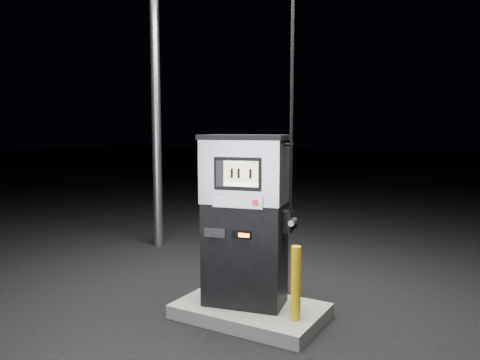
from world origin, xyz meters
The scene contains 5 objects.
ground centered at (0.00, 0.00, 0.00)m, with size 80.00×80.00×0.00m, color black.
pump_island centered at (0.00, 0.00, 0.07)m, with size 1.60×1.00×0.15m, color #63635E.
fuel_dispenser centered at (-0.07, 0.01, 1.12)m, with size 1.09×0.74×3.92m.
bollard_left centered at (-0.55, -0.03, 0.62)m, with size 0.13×0.13×0.95m, color gold.
bollard_right centered at (0.60, -0.14, 0.54)m, with size 0.10×0.10×0.77m, color gold.
Camera 1 is at (2.43, -4.42, 2.10)m, focal length 35.00 mm.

